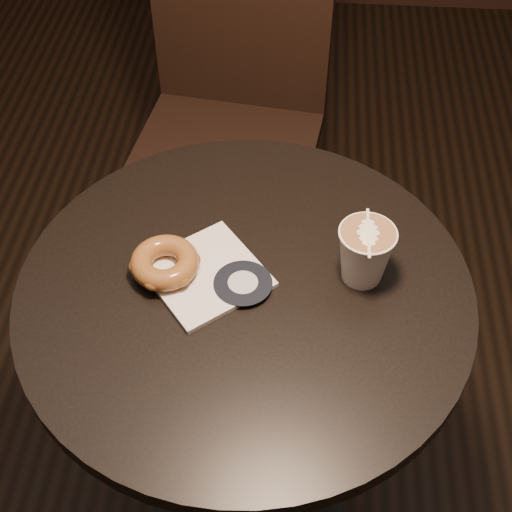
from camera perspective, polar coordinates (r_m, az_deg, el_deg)
name	(u,v)px	position (r m, az deg, el deg)	size (l,w,h in m)	color
cafe_table	(246,359)	(1.25, -0.80, -8.20)	(0.70, 0.70, 0.75)	black
chair	(233,88)	(1.73, -1.82, 13.32)	(0.48, 0.48, 1.07)	black
pastry_bag	(206,274)	(1.10, -4.02, -1.46)	(0.16, 0.16, 0.01)	white
doughnut	(165,263)	(1.09, -7.31, -0.52)	(0.11, 0.11, 0.03)	brown
latte_cup	(365,255)	(1.07, 8.68, 0.11)	(0.09, 0.09, 0.10)	white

